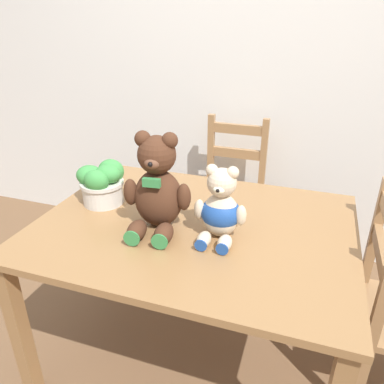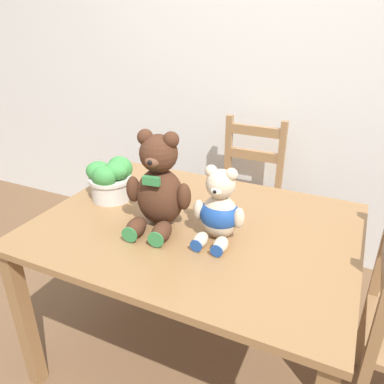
% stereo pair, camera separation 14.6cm
% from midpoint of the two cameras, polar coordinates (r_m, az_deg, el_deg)
% --- Properties ---
extents(wall_back, '(8.00, 0.04, 2.60)m').
position_cam_midpoint_polar(wall_back, '(2.49, 7.55, 19.29)').
color(wall_back, silver).
rests_on(wall_back, ground_plane).
extents(dining_table, '(1.31, 1.00, 0.76)m').
position_cam_midpoint_polar(dining_table, '(1.63, -2.22, -7.78)').
color(dining_table, olive).
rests_on(dining_table, ground_plane).
extents(wooden_chair_behind, '(0.39, 0.41, 0.98)m').
position_cam_midpoint_polar(wooden_chair_behind, '(2.44, 4.12, -1.22)').
color(wooden_chair_behind, '#997047').
rests_on(wooden_chair_behind, ground_plane).
extents(teddy_bear_left, '(0.28, 0.29, 0.40)m').
position_cam_midpoint_polar(teddy_bear_left, '(1.50, -8.12, 0.51)').
color(teddy_bear_left, '#472819').
rests_on(teddy_bear_left, dining_table).
extents(teddy_bear_right, '(0.21, 0.21, 0.30)m').
position_cam_midpoint_polar(teddy_bear_right, '(1.44, 1.48, -2.73)').
color(teddy_bear_right, beige).
rests_on(teddy_bear_right, dining_table).
extents(potted_plant, '(0.21, 0.21, 0.19)m').
position_cam_midpoint_polar(potted_plant, '(1.78, -15.82, 1.36)').
color(potted_plant, beige).
rests_on(potted_plant, dining_table).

